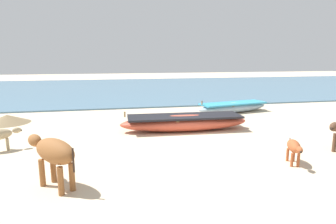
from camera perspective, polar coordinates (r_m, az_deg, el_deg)
name	(u,v)px	position (r m, az deg, el deg)	size (l,w,h in m)	color
ground	(192,142)	(9.42, 4.72, -5.98)	(80.00, 80.00, 0.00)	beige
sea_water	(139,88)	(25.40, -5.84, 4.77)	(60.00, 20.00, 0.08)	slate
fishing_boat_0	(185,122)	(10.81, 3.31, -2.03)	(4.86, 1.39, 0.78)	#B74733
fishing_boat_2	(233,107)	(14.69, 12.76, 0.98)	(4.02, 1.78, 0.69)	#8CA5B7
calf_far_rust	(294,147)	(8.06, 23.75, -6.45)	(0.51, 0.95, 0.63)	#9E4C28
cow_second_adult_brown	(54,153)	(6.47, -21.77, -7.48)	(1.31, 1.43, 1.08)	brown
debris_pile_0	(7,119)	(13.74, -29.31, -1.21)	(1.83, 1.83, 0.36)	#7A6647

